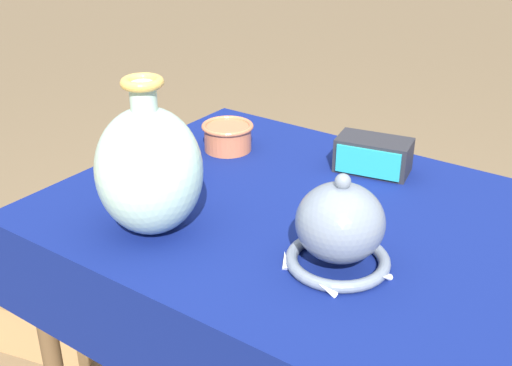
% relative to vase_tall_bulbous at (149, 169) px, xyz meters
% --- Properties ---
extents(display_table, '(1.02, 0.81, 0.74)m').
position_rel_vase_tall_bulbous_xyz_m(display_table, '(0.19, 0.22, -0.21)').
color(display_table, brown).
rests_on(display_table, ground_plane).
extents(vase_tall_bulbous, '(0.20, 0.20, 0.31)m').
position_rel_vase_tall_bulbous_xyz_m(vase_tall_bulbous, '(0.00, 0.00, 0.00)').
color(vase_tall_bulbous, '#A8CCB7').
rests_on(vase_tall_bulbous, display_table).
extents(vase_dome_bell, '(0.19, 0.20, 0.18)m').
position_rel_vase_tall_bulbous_xyz_m(vase_dome_bell, '(0.35, 0.09, -0.05)').
color(vase_dome_bell, slate).
rests_on(vase_dome_bell, display_table).
extents(mosaic_tile_box, '(0.18, 0.12, 0.08)m').
position_rel_vase_tall_bulbous_xyz_m(mosaic_tile_box, '(0.23, 0.49, -0.09)').
color(mosaic_tile_box, '#232328').
rests_on(mosaic_tile_box, display_table).
extents(pot_squat_cobalt, '(0.14, 0.14, 0.07)m').
position_rel_vase_tall_bulbous_xyz_m(pot_squat_cobalt, '(-0.14, 0.19, -0.09)').
color(pot_squat_cobalt, '#3851A8').
rests_on(pot_squat_cobalt, display_table).
extents(cup_wide_terracotta, '(0.13, 0.13, 0.07)m').
position_rel_vase_tall_bulbous_xyz_m(cup_wide_terracotta, '(-0.12, 0.40, -0.09)').
color(cup_wide_terracotta, '#BC6642').
rests_on(cup_wide_terracotta, display_table).
extents(wooden_crate, '(0.50, 0.39, 0.20)m').
position_rel_vase_tall_bulbous_xyz_m(wooden_crate, '(-0.73, 0.21, -0.76)').
color(wooden_crate, '#A37A4C').
rests_on(wooden_crate, ground_plane).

